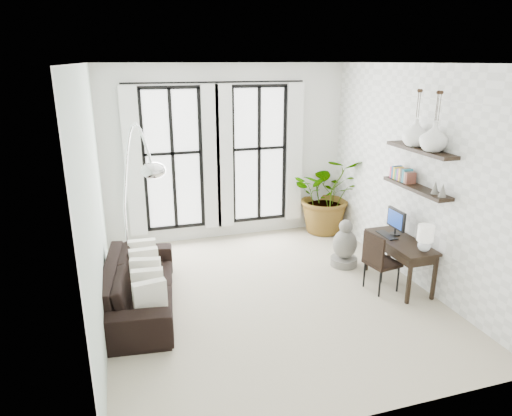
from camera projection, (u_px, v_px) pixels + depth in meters
name	position (u px, v px, depth m)	size (l,w,h in m)	color
floor	(270.00, 295.00, 6.58)	(5.00, 5.00, 0.00)	#B5AA90
ceiling	(272.00, 63.00, 5.60)	(5.00, 5.00, 0.00)	white
wall_left	(94.00, 203.00, 5.46)	(5.00, 5.00, 0.00)	#B8CDBD
wall_right	(415.00, 177.00, 6.72)	(5.00, 5.00, 0.00)	white
wall_back	(227.00, 154.00, 8.37)	(4.50, 4.50, 0.00)	white
windows	(217.00, 157.00, 8.26)	(3.26, 0.13, 2.65)	white
wall_shelves	(416.00, 172.00, 6.46)	(0.25, 1.30, 0.60)	black
sofa	(139.00, 285.00, 6.19)	(2.27, 0.89, 0.66)	black
throw_pillows	(146.00, 272.00, 6.17)	(0.40, 1.52, 0.40)	white
plant	(328.00, 194.00, 8.83)	(1.38, 1.20, 1.53)	#2D7228
desk	(403.00, 244.00, 6.66)	(0.51, 1.21, 1.11)	black
desk_chair	(378.00, 259.00, 6.57)	(0.49, 0.49, 0.90)	black
arc_lamp	(135.00, 163.00, 6.29)	(0.75, 1.47, 2.45)	silver
buddha	(345.00, 246.00, 7.46)	(0.44, 0.44, 0.79)	slate
vase_a	(434.00, 137.00, 6.04)	(0.37, 0.37, 0.38)	white
vase_b	(415.00, 133.00, 6.40)	(0.37, 0.37, 0.38)	white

